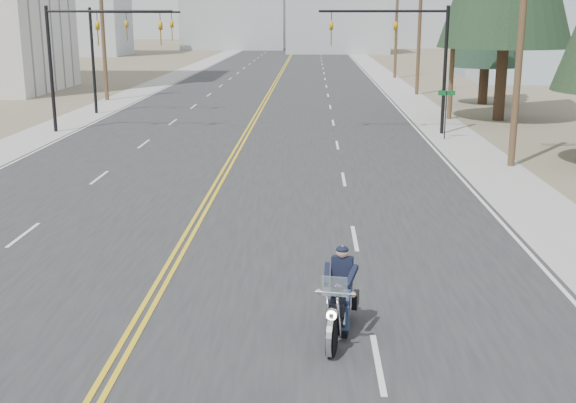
# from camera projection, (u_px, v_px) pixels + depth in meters

# --- Properties ---
(road) EXTENTS (20.00, 200.00, 0.01)m
(road) POSITION_uv_depth(u_px,v_px,m) (278.00, 78.00, 77.77)
(road) COLOR #303033
(road) RESTS_ON ground
(sidewalk_left) EXTENTS (3.00, 200.00, 0.01)m
(sidewalk_left) POSITION_uv_depth(u_px,v_px,m) (173.00, 77.00, 78.15)
(sidewalk_left) COLOR #A5A5A0
(sidewalk_left) RESTS_ON ground
(sidewalk_right) EXTENTS (3.00, 200.00, 0.01)m
(sidewalk_right) POSITION_uv_depth(u_px,v_px,m) (385.00, 78.00, 77.39)
(sidewalk_right) COLOR #A5A5A0
(sidewalk_right) RESTS_ON ground
(traffic_mast_left) EXTENTS (7.10, 0.26, 7.00)m
(traffic_mast_left) POSITION_uv_depth(u_px,v_px,m) (85.00, 44.00, 40.06)
(traffic_mast_left) COLOR black
(traffic_mast_left) RESTS_ON ground
(traffic_mast_right) EXTENTS (7.10, 0.26, 7.00)m
(traffic_mast_right) POSITION_uv_depth(u_px,v_px,m) (409.00, 44.00, 39.47)
(traffic_mast_right) COLOR black
(traffic_mast_right) RESTS_ON ground
(traffic_mast_far) EXTENTS (6.10, 0.26, 7.00)m
(traffic_mast_far) POSITION_uv_depth(u_px,v_px,m) (117.00, 40.00, 47.83)
(traffic_mast_far) COLOR black
(traffic_mast_far) RESTS_ON ground
(street_sign) EXTENTS (0.90, 0.06, 2.62)m
(street_sign) POSITION_uv_depth(u_px,v_px,m) (446.00, 106.00, 38.26)
(street_sign) COLOR black
(street_sign) RESTS_ON ground
(utility_pole_b) EXTENTS (2.20, 0.30, 11.50)m
(utility_pole_b) POSITION_uv_depth(u_px,v_px,m) (522.00, 27.00, 30.38)
(utility_pole_b) COLOR brown
(utility_pole_b) RESTS_ON ground
(utility_pole_c) EXTENTS (2.20, 0.30, 11.00)m
(utility_pole_c) POSITION_uv_depth(u_px,v_px,m) (454.00, 28.00, 44.96)
(utility_pole_c) COLOR brown
(utility_pole_c) RESTS_ON ground
(utility_pole_d) EXTENTS (2.20, 0.30, 11.50)m
(utility_pole_d) POSITION_uv_depth(u_px,v_px,m) (420.00, 22.00, 59.42)
(utility_pole_d) COLOR brown
(utility_pole_d) RESTS_ON ground
(utility_pole_e) EXTENTS (2.20, 0.30, 11.00)m
(utility_pole_e) POSITION_uv_depth(u_px,v_px,m) (397.00, 23.00, 75.93)
(utility_pole_e) COLOR brown
(utility_pole_e) RESTS_ON ground
(utility_pole_left) EXTENTS (2.20, 0.30, 10.50)m
(utility_pole_left) POSITION_uv_depth(u_px,v_px,m) (103.00, 29.00, 55.53)
(utility_pole_left) COLOR brown
(utility_pole_left) RESTS_ON ground
(haze_bldg_b) EXTENTS (18.00, 14.00, 14.00)m
(haze_bldg_b) POSITION_uv_depth(u_px,v_px,m) (337.00, 13.00, 129.00)
(haze_bldg_b) COLOR #ADB2B7
(haze_bldg_b) RESTS_ON ground
(haze_bldg_e) EXTENTS (14.00, 14.00, 12.00)m
(haze_bldg_e) POSITION_uv_depth(u_px,v_px,m) (414.00, 18.00, 152.88)
(haze_bldg_e) COLOR #B7BCC6
(haze_bldg_e) RESTS_ON ground
(haze_bldg_f) EXTENTS (12.00, 12.00, 16.00)m
(haze_bldg_f) POSITION_uv_depth(u_px,v_px,m) (28.00, 8.00, 135.49)
(haze_bldg_f) COLOR #ADB2B7
(haze_bldg_f) RESTS_ON ground
(motorcyclist) EXTENTS (1.46, 2.55, 1.88)m
(motorcyclist) POSITION_uv_depth(u_px,v_px,m) (339.00, 294.00, 14.69)
(motorcyclist) COLOR black
(motorcyclist) RESTS_ON ground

